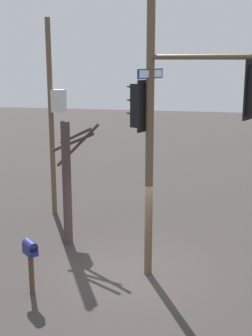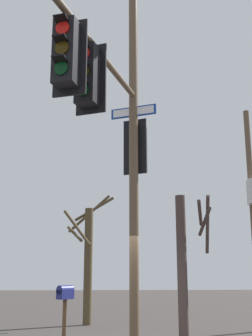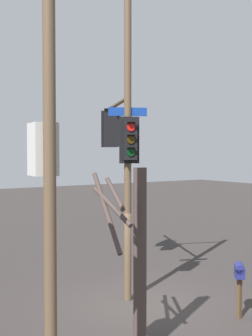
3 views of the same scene
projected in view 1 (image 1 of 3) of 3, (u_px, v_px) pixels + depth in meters
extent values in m
plane|color=#35302D|center=(131.00, 274.00, 12.34)|extent=(80.00, 80.00, 0.00)
cylinder|color=brown|center=(150.00, 94.00, 11.23)|extent=(0.21, 0.21, 9.73)
cylinder|color=brown|center=(243.00, 57.00, 9.76)|extent=(4.37, 1.85, 0.12)
cube|color=black|center=(250.00, 90.00, 9.84)|extent=(0.26, 0.53, 1.30)
cube|color=black|center=(139.00, 106.00, 11.48)|extent=(0.43, 0.46, 1.10)
cube|color=black|center=(144.00, 106.00, 11.37)|extent=(0.29, 0.52, 1.30)
cylinder|color=red|center=(134.00, 92.00, 11.50)|extent=(0.12, 0.21, 0.22)
cube|color=black|center=(132.00, 87.00, 11.51)|extent=(0.24, 0.26, 0.06)
cylinder|color=#352504|center=(134.00, 105.00, 11.58)|extent=(0.12, 0.21, 0.22)
cube|color=black|center=(132.00, 100.00, 11.59)|extent=(0.24, 0.26, 0.06)
cylinder|color=black|center=(134.00, 118.00, 11.66)|extent=(0.12, 0.21, 0.22)
cube|color=black|center=(131.00, 114.00, 11.67)|extent=(0.24, 0.26, 0.06)
cube|color=navy|center=(150.00, 74.00, 11.11)|extent=(0.48, 1.01, 0.24)
cube|color=white|center=(151.00, 74.00, 11.10)|extent=(0.42, 0.91, 0.18)
cylinder|color=brown|center=(51.00, 120.00, 16.38)|extent=(0.19, 0.19, 7.12)
cube|color=silver|center=(59.00, 101.00, 16.12)|extent=(0.49, 0.41, 0.80)
cube|color=#4C3823|center=(32.00, 274.00, 11.22)|extent=(0.10, 0.10, 1.05)
cube|color=navy|center=(30.00, 250.00, 11.07)|extent=(0.49, 0.48, 0.24)
cylinder|color=navy|center=(30.00, 245.00, 11.04)|extent=(0.49, 0.48, 0.24)
cylinder|color=#433632|center=(67.00, 184.00, 13.96)|extent=(0.28, 0.28, 3.90)
cylinder|color=#433632|center=(78.00, 146.00, 14.37)|extent=(1.55, 0.38, 1.50)
cylinder|color=#433632|center=(75.00, 136.00, 14.10)|extent=(1.13, 0.39, 0.61)
cylinder|color=#433632|center=(73.00, 142.00, 14.33)|extent=(1.41, 0.11, 0.68)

